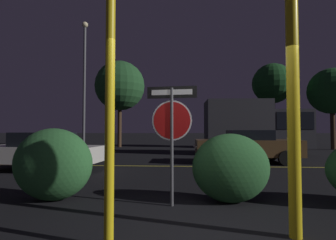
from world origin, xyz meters
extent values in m
cube|color=gold|center=(0.00, 6.83, 0.00)|extent=(43.17, 0.12, 0.01)
cylinder|color=#4C4C51|center=(-0.57, 1.51, 1.09)|extent=(0.06, 0.06, 2.18)
cylinder|color=white|center=(-0.57, 1.51, 1.57)|extent=(0.75, 0.09, 0.75)
cylinder|color=#B71414|center=(-0.57, 1.51, 1.57)|extent=(0.69, 0.09, 0.69)
cube|color=black|center=(-0.57, 1.51, 2.10)|extent=(0.93, 0.13, 0.22)
cube|color=white|center=(-0.57, 1.51, 2.10)|extent=(0.77, 0.11, 0.10)
cylinder|color=yellow|center=(-1.24, -0.23, 1.59)|extent=(0.12, 0.12, 3.18)
cylinder|color=yellow|center=(1.09, 0.18, 1.57)|extent=(0.16, 0.16, 3.15)
ellipsoid|color=#2D6633|center=(-2.95, 1.74, 0.71)|extent=(1.58, 0.96, 1.43)
ellipsoid|color=#285B2D|center=(0.55, 1.80, 0.66)|extent=(1.48, 0.94, 1.32)
cube|color=silver|center=(-5.33, 5.49, 0.57)|extent=(4.33, 2.08, 0.54)
cube|color=black|center=(-5.21, 5.48, 1.08)|extent=(1.80, 1.62, 0.47)
cylinder|color=black|center=(-6.56, 6.43, 0.30)|extent=(0.62, 0.25, 0.60)
cylinder|color=black|center=(-4.11, 4.56, 0.30)|extent=(0.62, 0.25, 0.60)
cylinder|color=black|center=(-3.97, 6.20, 0.30)|extent=(0.62, 0.25, 0.60)
cube|color=brown|center=(2.33, 8.08, 0.64)|extent=(4.31, 1.83, 0.68)
cube|color=black|center=(2.45, 8.09, 1.19)|extent=(1.73, 1.55, 0.41)
cylinder|color=black|center=(1.01, 7.21, 0.30)|extent=(0.60, 0.21, 0.60)
cylinder|color=black|center=(0.99, 8.92, 0.30)|extent=(0.60, 0.21, 0.60)
cylinder|color=black|center=(3.67, 7.25, 0.30)|extent=(0.60, 0.21, 0.60)
cylinder|color=black|center=(3.64, 8.95, 0.30)|extent=(0.60, 0.21, 0.60)
sphere|color=#F4EFCC|center=(0.16, 7.50, 0.68)|extent=(0.14, 0.14, 0.14)
sphere|color=#F4EFCC|center=(0.15, 8.60, 0.68)|extent=(0.14, 0.14, 0.14)
cube|color=#2D2D33|center=(5.66, 12.31, 1.48)|extent=(2.24, 2.33, 2.16)
cube|color=black|center=(5.66, 12.31, 1.91)|extent=(2.02, 2.38, 0.95)
cube|color=#2D2D33|center=(2.76, 12.26, 1.76)|extent=(3.64, 2.50, 2.73)
cylinder|color=black|center=(5.58, 13.48, 0.42)|extent=(0.84, 0.30, 0.84)
cylinder|color=black|center=(5.62, 11.14, 0.42)|extent=(0.84, 0.30, 0.84)
cylinder|color=black|center=(2.10, 13.42, 0.42)|extent=(0.84, 0.30, 0.84)
cylinder|color=black|center=(2.15, 11.08, 0.42)|extent=(0.84, 0.30, 0.84)
cylinder|color=#4C4C51|center=(-6.37, 12.10, 3.84)|extent=(0.16, 0.16, 7.68)
sphere|color=#F9E5B2|center=(-6.37, 12.10, 7.86)|extent=(0.36, 0.36, 0.36)
cylinder|color=#422D1E|center=(-5.67, 18.12, 1.81)|extent=(0.32, 0.32, 3.63)
sphere|color=#235128|center=(-5.67, 18.12, 5.11)|extent=(4.12, 4.12, 4.12)
cylinder|color=#422D1E|center=(6.55, 17.27, 1.96)|extent=(0.32, 0.32, 3.91)
sphere|color=#19471E|center=(6.55, 17.27, 5.03)|extent=(3.09, 3.09, 3.09)
cylinder|color=#422D1E|center=(10.38, 16.17, 1.52)|extent=(0.32, 0.32, 3.04)
sphere|color=#19471E|center=(10.38, 16.17, 4.24)|extent=(3.32, 3.32, 3.32)
camera|label=1|loc=(-0.35, -3.35, 1.39)|focal=28.00mm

